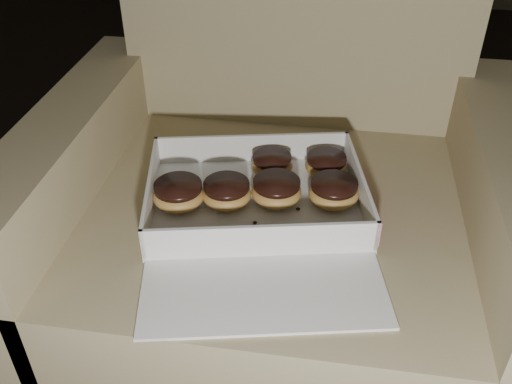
% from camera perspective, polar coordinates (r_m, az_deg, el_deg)
% --- Properties ---
extents(armchair, '(0.86, 0.72, 0.90)m').
position_cam_1_polar(armchair, '(1.11, 2.29, -3.77)').
color(armchair, '#857755').
rests_on(armchair, floor).
extents(bakery_box, '(0.43, 0.48, 0.06)m').
position_cam_1_polar(bakery_box, '(0.94, 0.31, -2.11)').
color(bakery_box, white).
rests_on(bakery_box, armchair).
extents(donut_a, '(0.08, 0.08, 0.04)m').
position_cam_1_polar(donut_a, '(1.03, 1.61, 2.81)').
color(donut_a, '#C99246').
rests_on(donut_a, bakery_box).
extents(donut_b, '(0.09, 0.09, 0.04)m').
position_cam_1_polar(donut_b, '(0.96, 2.06, 0.17)').
color(donut_b, '#C99246').
rests_on(donut_b, bakery_box).
extents(donut_c, '(0.09, 0.09, 0.04)m').
position_cam_1_polar(donut_c, '(0.96, -7.75, -0.20)').
color(donut_c, '#C99246').
rests_on(donut_c, bakery_box).
extents(donut_d, '(0.08, 0.08, 0.04)m').
position_cam_1_polar(donut_d, '(0.97, 7.77, 0.02)').
color(donut_d, '#C99246').
rests_on(donut_d, bakery_box).
extents(donut_e, '(0.08, 0.08, 0.04)m').
position_cam_1_polar(donut_e, '(0.96, -2.96, -0.06)').
color(donut_e, '#C99246').
rests_on(donut_e, bakery_box).
extents(donut_f, '(0.08, 0.08, 0.04)m').
position_cam_1_polar(donut_f, '(1.04, 7.03, 2.72)').
color(donut_f, '#C99246').
rests_on(donut_f, bakery_box).
extents(crumb_a, '(0.01, 0.01, 0.00)m').
position_cam_1_polar(crumb_a, '(0.91, -6.16, -4.30)').
color(crumb_a, black).
rests_on(crumb_a, bakery_box).
extents(crumb_b, '(0.01, 0.01, 0.00)m').
position_cam_1_polar(crumb_b, '(0.91, 9.50, -4.29)').
color(crumb_b, black).
rests_on(crumb_b, bakery_box).
extents(crumb_c, '(0.01, 0.01, 0.00)m').
position_cam_1_polar(crumb_c, '(0.96, 4.23, -1.69)').
color(crumb_c, black).
rests_on(crumb_c, bakery_box).
extents(crumb_d, '(0.01, 0.01, 0.00)m').
position_cam_1_polar(crumb_d, '(0.92, -0.12, -3.07)').
color(crumb_d, black).
rests_on(crumb_d, bakery_box).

